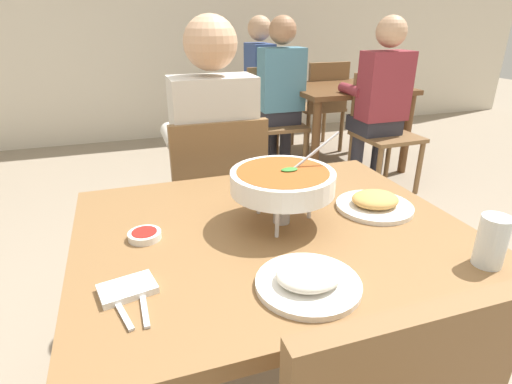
{
  "coord_description": "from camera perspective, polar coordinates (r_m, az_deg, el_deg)",
  "views": [
    {
      "loc": [
        -0.37,
        -0.97,
        1.3
      ],
      "look_at": [
        0.0,
        0.15,
        0.78
      ],
      "focal_mm": 28.48,
      "sensor_mm": 36.0,
      "label": 1
    }
  ],
  "objects": [
    {
      "name": "rice_plate",
      "position": [
        0.94,
        7.36,
        -12.05
      ],
      "size": [
        0.24,
        0.24,
        0.06
      ],
      "color": "white",
      "rests_on": "dining_table_main"
    },
    {
      "name": "patron_bg_right",
      "position": [
        3.51,
        3.33,
        14.36
      ],
      "size": [
        0.4,
        0.45,
        1.31
      ],
      "color": "#2D2D38",
      "rests_on": "ground_plane"
    },
    {
      "name": "dining_table_far",
      "position": [
        3.79,
        12.38,
        12.38
      ],
      "size": [
        1.0,
        0.8,
        0.73
      ],
      "color": "brown",
      "rests_on": "ground_plane"
    },
    {
      "name": "chair_bg_right",
      "position": [
        3.61,
        2.53,
        10.81
      ],
      "size": [
        0.46,
        0.46,
        0.9
      ],
      "color": "brown",
      "rests_on": "ground_plane"
    },
    {
      "name": "patron_bg_middle",
      "position": [
        4.02,
        1.03,
        15.56
      ],
      "size": [
        0.45,
        0.4,
        1.31
      ],
      "color": "#2D2D38",
      "rests_on": "ground_plane"
    },
    {
      "name": "chair_bg_left",
      "position": [
        3.41,
        17.14,
        9.07
      ],
      "size": [
        0.46,
        0.46,
        0.9
      ],
      "color": "brown",
      "rests_on": "ground_plane"
    },
    {
      "name": "spoon_utensil",
      "position": [
        0.93,
        -15.55,
        -14.57
      ],
      "size": [
        0.01,
        0.17,
        0.01
      ],
      "primitive_type": "cube",
      "rotation": [
        0.0,
        0.0,
        0.02
      ],
      "color": "silver",
      "rests_on": "dining_table_main"
    },
    {
      "name": "sauce_dish",
      "position": [
        1.16,
        -15.37,
        -5.84
      ],
      "size": [
        0.09,
        0.09,
        0.02
      ],
      "color": "white",
      "rests_on": "dining_table_main"
    },
    {
      "name": "patron_bg_left",
      "position": [
        3.31,
        17.09,
        12.85
      ],
      "size": [
        0.4,
        0.45,
        1.31
      ],
      "color": "#2D2D38",
      "rests_on": "ground_plane"
    },
    {
      "name": "curry_bowl",
      "position": [
        1.16,
        3.75,
        1.45
      ],
      "size": [
        0.33,
        0.3,
        0.26
      ],
      "color": "silver",
      "rests_on": "dining_table_main"
    },
    {
      "name": "chair_diner_main",
      "position": [
        1.92,
        -5.56,
        -0.92
      ],
      "size": [
        0.44,
        0.44,
        0.9
      ],
      "color": "brown",
      "rests_on": "ground_plane"
    },
    {
      "name": "appetizer_plate",
      "position": [
        1.34,
        16.34,
        -1.49
      ],
      "size": [
        0.24,
        0.24,
        0.06
      ],
      "color": "white",
      "rests_on": "dining_table_main"
    },
    {
      "name": "napkin_folded",
      "position": [
        0.97,
        -17.6,
        -12.83
      ],
      "size": [
        0.13,
        0.1,
        0.02
      ],
      "primitive_type": "cube",
      "rotation": [
        0.0,
        0.0,
        0.21
      ],
      "color": "white",
      "rests_on": "dining_table_main"
    },
    {
      "name": "dining_table_main",
      "position": [
        1.24,
        2.23,
        -9.6
      ],
      "size": [
        1.1,
        0.9,
        0.73
      ],
      "color": "brown",
      "rests_on": "ground_plane"
    },
    {
      "name": "chair_bg_corner",
      "position": [
        4.23,
        9.28,
        12.41
      ],
      "size": [
        0.44,
        0.44,
        0.9
      ],
      "color": "brown",
      "rests_on": "ground_plane"
    },
    {
      "name": "drink_glass",
      "position": [
        1.14,
        30.13,
        -6.3
      ],
      "size": [
        0.07,
        0.07,
        0.13
      ],
      "color": "silver",
      "rests_on": "dining_table_main"
    },
    {
      "name": "diner_main",
      "position": [
        1.86,
        -6.08,
        6.1
      ],
      "size": [
        0.4,
        0.45,
        1.31
      ],
      "color": "#2D2D38",
      "rests_on": "ground_plane"
    },
    {
      "name": "chair_bg_middle",
      "position": [
        4.1,
        0.58,
        12.37
      ],
      "size": [
        0.49,
        0.49,
        0.9
      ],
      "color": "brown",
      "rests_on": "ground_plane"
    },
    {
      "name": "fork_utensil",
      "position": [
        0.93,
        -18.71,
        -14.95
      ],
      "size": [
        0.06,
        0.17,
        0.01
      ],
      "primitive_type": "cube",
      "rotation": [
        0.0,
        0.0,
        0.27
      ],
      "color": "silver",
      "rests_on": "dining_table_main"
    }
  ]
}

